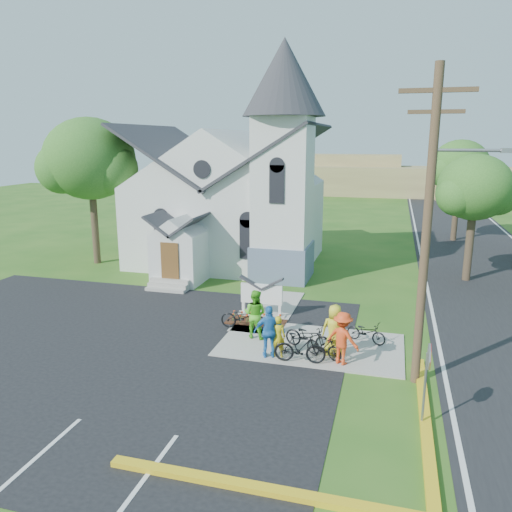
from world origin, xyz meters
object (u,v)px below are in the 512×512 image
(bike_0, at_px, (243,317))
(bike_2, at_px, (308,336))
(utility_pole, at_px, (430,220))
(cyclist_4, at_px, (334,330))
(cyclist_3, at_px, (343,338))
(cyclist_1, at_px, (255,314))
(church_sign, at_px, (262,294))
(cyclist_2, at_px, (269,332))
(bike_1, at_px, (300,348))
(stop_sign, at_px, (428,367))
(cyclist_0, at_px, (278,336))
(bike_3, at_px, (324,346))
(bike_4, at_px, (366,332))

(bike_0, height_order, bike_2, bike_0)
(utility_pole, xyz_separation_m, cyclist_4, (-2.90, 1.24, -4.38))
(cyclist_3, bearing_deg, cyclist_1, 1.49)
(bike_0, xyz_separation_m, cyclist_3, (4.34, -2.26, 0.44))
(church_sign, height_order, cyclist_1, cyclist_1)
(cyclist_1, distance_m, cyclist_3, 3.91)
(cyclist_3, xyz_separation_m, cyclist_4, (-0.36, 0.62, 0.02))
(utility_pole, bearing_deg, cyclist_2, 174.73)
(utility_pole, bearing_deg, bike_1, 175.69)
(stop_sign, bearing_deg, bike_1, 143.51)
(cyclist_0, bearing_deg, bike_1, 158.90)
(stop_sign, bearing_deg, cyclist_3, 128.07)
(cyclist_0, relative_size, cyclist_3, 0.82)
(cyclist_1, distance_m, bike_3, 3.22)
(bike_3, height_order, cyclist_4, cyclist_4)
(bike_3, bearing_deg, bike_4, -11.65)
(cyclist_3, bearing_deg, stop_sign, 152.10)
(bike_0, bearing_deg, bike_1, -133.65)
(bike_1, distance_m, bike_2, 1.27)
(cyclist_1, xyz_separation_m, cyclist_2, (1.00, -1.65, -0.01))
(stop_sign, bearing_deg, church_sign, 131.88)
(cyclist_2, relative_size, bike_3, 1.31)
(bike_4, bearing_deg, utility_pole, -126.38)
(utility_pole, distance_m, cyclist_4, 5.40)
(cyclist_3, bearing_deg, bike_3, 1.55)
(cyclist_1, bearing_deg, bike_1, 149.35)
(bike_0, xyz_separation_m, bike_3, (3.66, -1.98, -0.06))
(bike_0, xyz_separation_m, cyclist_4, (3.98, -1.64, 0.46))
(utility_pole, relative_size, bike_2, 5.20)
(cyclist_0, height_order, bike_3, cyclist_0)
(cyclist_1, height_order, bike_1, cyclist_1)
(stop_sign, xyz_separation_m, cyclist_4, (-2.97, 3.94, -0.76))
(stop_sign, relative_size, bike_1, 1.35)
(cyclist_4, bearing_deg, bike_2, -13.34)
(stop_sign, relative_size, cyclist_0, 1.58)
(church_sign, height_order, bike_1, church_sign)
(bike_1, bearing_deg, utility_pole, -98.97)
(stop_sign, distance_m, bike_4, 5.95)
(bike_2, relative_size, cyclist_3, 1.01)
(cyclist_2, bearing_deg, cyclist_4, -179.31)
(utility_pole, height_order, bike_1, utility_pole)
(cyclist_3, bearing_deg, bike_0, -3.47)
(cyclist_1, distance_m, bike_2, 2.36)
(cyclist_1, distance_m, bike_4, 4.41)
(church_sign, bearing_deg, utility_pole, -35.60)
(church_sign, xyz_separation_m, bike_3, (3.35, -3.79, -0.53))
(utility_pole, bearing_deg, bike_0, 157.24)
(cyclist_1, xyz_separation_m, cyclist_4, (3.25, -0.88, -0.02))
(cyclist_4, height_order, bike_4, cyclist_4)
(cyclist_2, bearing_deg, bike_3, 174.47)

